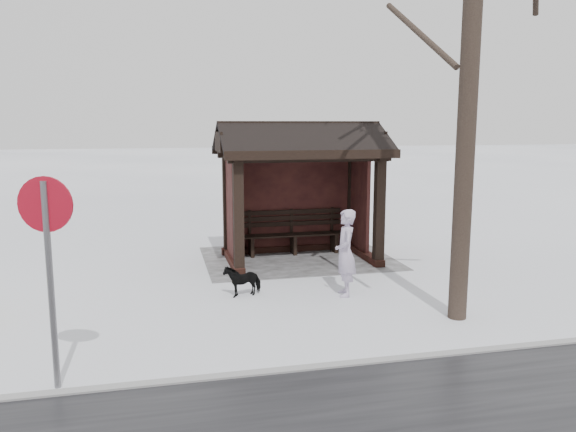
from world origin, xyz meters
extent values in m
plane|color=white|center=(0.00, 0.00, 0.00)|extent=(120.00, 120.00, 0.00)
cube|color=gray|center=(0.00, 5.50, 0.01)|extent=(120.00, 0.15, 0.06)
cube|color=#98989D|center=(0.00, -0.20, 0.01)|extent=(4.20, 3.20, 0.02)
cube|color=#381C14|center=(0.00, -0.90, 0.08)|extent=(3.30, 0.22, 0.16)
cube|color=#381C14|center=(-1.50, 0.00, 0.08)|extent=(0.22, 2.10, 0.16)
cube|color=#381C14|center=(1.50, 0.00, 0.08)|extent=(0.22, 2.10, 0.16)
cube|color=black|center=(-1.50, 0.90, 1.15)|extent=(0.20, 0.20, 2.30)
cube|color=black|center=(1.50, 0.90, 1.15)|extent=(0.20, 0.20, 2.30)
cube|color=black|center=(-1.50, -0.90, 1.15)|extent=(0.20, 0.20, 2.30)
cube|color=black|center=(1.50, -0.90, 1.15)|extent=(0.20, 0.20, 2.30)
cube|color=black|center=(0.00, -0.90, 1.23)|extent=(2.80, 0.08, 2.14)
cube|color=black|center=(-1.50, -0.31, 1.23)|extent=(0.08, 1.17, 2.14)
cube|color=black|center=(1.50, -0.31, 1.23)|extent=(0.08, 1.17, 2.14)
cube|color=black|center=(0.00, 0.90, 2.36)|extent=(3.40, 0.20, 0.18)
cube|color=black|center=(0.00, -0.90, 2.36)|extent=(3.40, 0.20, 0.18)
cylinder|color=black|center=(-1.50, 4.20, 4.28)|extent=(0.29, 0.29, 8.55)
imported|color=#B2A4C0|center=(-0.15, 2.67, 0.78)|extent=(0.46, 0.62, 1.55)
imported|color=black|center=(1.63, 2.24, 0.27)|extent=(0.70, 0.45, 0.55)
cylinder|color=slate|center=(4.26, 5.30, 1.21)|extent=(0.07, 0.07, 2.42)
cylinder|color=#A60B1E|center=(4.26, 5.28, 2.16)|extent=(0.61, 0.21, 0.63)
cylinder|color=white|center=(4.26, 5.26, 2.16)|extent=(0.47, 0.17, 0.48)
camera|label=1|loc=(3.03, 11.88, 3.04)|focal=35.00mm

